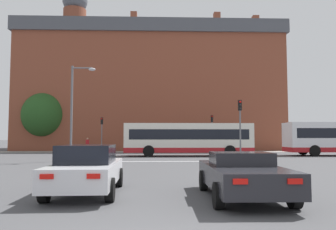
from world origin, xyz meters
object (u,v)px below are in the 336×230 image
pedestrian_walking_west (141,144)px  pedestrian_waiting (87,143)px  street_lamp_junction (76,103)px  traffic_light_far_right (212,127)px  traffic_light_far_left (102,129)px  car_saloon_left (87,169)px  traffic_light_near_right (240,120)px  pedestrian_walking_east (204,143)px  bus_crossing_lead (188,139)px  car_roadster_right (242,174)px

pedestrian_walking_west → pedestrian_waiting: bearing=-106.2°
street_lamp_junction → traffic_light_far_right: bearing=48.8°
traffic_light_far_left → pedestrian_waiting: (-1.94, 1.58, -1.73)m
car_saloon_left → traffic_light_near_right: traffic_light_near_right is taller
traffic_light_far_right → pedestrian_waiting: bearing=173.8°
traffic_light_far_left → pedestrian_walking_east: traffic_light_far_left is taller
traffic_light_near_right → traffic_light_far_right: (0.12, 13.36, -0.15)m
traffic_light_far_left → bus_crossing_lead: bearing=-40.4°
car_saloon_left → traffic_light_far_right: traffic_light_far_right is taller
street_lamp_junction → pedestrian_waiting: size_ratio=4.18×
car_roadster_right → traffic_light_far_left: 29.99m
street_lamp_junction → pedestrian_waiting: 16.16m
traffic_light_far_left → traffic_light_far_right: size_ratio=0.93×
traffic_light_far_right → street_lamp_junction: size_ratio=0.62×
bus_crossing_lead → traffic_light_far_left: bearing=-130.4°
bus_crossing_lead → traffic_light_far_left: (-9.22, 7.84, 1.11)m
traffic_light_far_right → car_saloon_left: bearing=-107.1°
car_roadster_right → traffic_light_far_left: size_ratio=1.13×
bus_crossing_lead → street_lamp_junction: (-8.76, -6.23, 2.62)m
bus_crossing_lead → traffic_light_far_left: traffic_light_far_left is taller
car_roadster_right → traffic_light_far_left: traffic_light_far_left is taller
pedestrian_walking_east → car_saloon_left: bearing=-106.5°
car_roadster_right → traffic_light_far_right: (4.01, 28.59, 2.21)m
street_lamp_junction → pedestrian_waiting: bearing=98.7°
car_roadster_right → bus_crossing_lead: bus_crossing_lead is taller
bus_crossing_lead → traffic_light_near_right: 6.68m
traffic_light_near_right → pedestrian_waiting: traffic_light_near_right is taller
pedestrian_waiting → pedestrian_walking_east: (13.98, -0.33, 0.00)m
car_roadster_right → traffic_light_far_right: bearing=82.7°
traffic_light_near_right → traffic_light_far_right: 13.36m
car_saloon_left → traffic_light_far_left: traffic_light_far_left is taller
bus_crossing_lead → traffic_light_far_right: (3.55, 7.81, 1.29)m
car_saloon_left → traffic_light_far_left: (-4.24, 27.72, 1.95)m
traffic_light_far_right → street_lamp_junction: street_lamp_junction is taller
traffic_light_far_right → pedestrian_walking_east: bearing=119.7°
traffic_light_near_right → pedestrian_walking_west: 16.68m
pedestrian_waiting → pedestrian_walking_west: size_ratio=1.00×
car_saloon_left → pedestrian_walking_east: (7.80, 28.98, 0.22)m
street_lamp_junction → pedestrian_walking_west: (4.03, 15.09, -3.24)m
car_saloon_left → pedestrian_walking_east: 30.01m
pedestrian_waiting → traffic_light_far_left: bearing=-59.9°
pedestrian_walking_east → pedestrian_waiting: bearing=177.2°
car_roadster_right → pedestrian_walking_east: bearing=84.4°
street_lamp_junction → traffic_light_near_right: bearing=3.2°
car_saloon_left → pedestrian_walking_west: bearing=87.9°
traffic_light_near_right → traffic_light_far_left: bearing=133.4°
traffic_light_far_left → traffic_light_far_right: (12.77, -0.02, 0.18)m
traffic_light_near_right → pedestrian_walking_east: 14.79m
car_saloon_left → pedestrian_walking_east: pedestrian_walking_east is taller
traffic_light_far_right → pedestrian_walking_west: 8.56m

